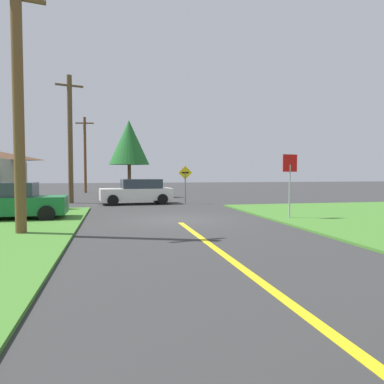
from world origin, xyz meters
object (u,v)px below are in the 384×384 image
(car_approaching_junction, at_px, (137,192))
(oak_tree_left, at_px, (129,143))
(parked_car_near_building, at_px, (11,202))
(utility_pole_mid, at_px, (70,138))
(direction_sign, at_px, (185,180))
(stop_sign, at_px, (290,174))
(utility_pole_near, at_px, (18,105))
(utility_pole_far, at_px, (85,154))

(car_approaching_junction, xyz_separation_m, oak_tree_left, (-0.19, 7.19, 3.74))
(parked_car_near_building, relative_size, utility_pole_mid, 0.53)
(direction_sign, height_order, oak_tree_left, oak_tree_left)
(utility_pole_mid, bearing_deg, oak_tree_left, 53.75)
(stop_sign, bearing_deg, car_approaching_junction, -70.79)
(oak_tree_left, bearing_deg, direction_sign, -66.18)
(car_approaching_junction, distance_m, utility_pole_mid, 5.78)
(utility_pole_near, distance_m, direction_sign, 13.84)
(car_approaching_junction, bearing_deg, stop_sign, 116.98)
(utility_pole_mid, bearing_deg, stop_sign, -47.22)
(utility_pole_far, relative_size, direction_sign, 3.06)
(stop_sign, distance_m, oak_tree_left, 18.00)
(utility_pole_near, height_order, utility_pole_mid, utility_pole_mid)
(parked_car_near_building, bearing_deg, stop_sign, -11.00)
(direction_sign, bearing_deg, car_approaching_junction, 174.09)
(utility_pole_near, distance_m, oak_tree_left, 19.24)
(car_approaching_junction, height_order, direction_sign, direction_sign)
(car_approaching_junction, height_order, utility_pole_near, utility_pole_near)
(parked_car_near_building, relative_size, utility_pole_far, 0.58)
(stop_sign, relative_size, parked_car_near_building, 0.64)
(car_approaching_junction, relative_size, direction_sign, 1.91)
(utility_pole_near, xyz_separation_m, utility_pole_far, (0.26, 26.30, -0.26))
(direction_sign, relative_size, oak_tree_left, 0.39)
(utility_pole_near, height_order, oak_tree_left, utility_pole_near)
(utility_pole_near, distance_m, utility_pole_far, 26.30)
(parked_car_near_building, bearing_deg, direction_sign, 37.44)
(stop_sign, relative_size, utility_pole_mid, 0.33)
(parked_car_near_building, xyz_separation_m, direction_sign, (8.97, 7.09, 0.74))
(car_approaching_junction, relative_size, oak_tree_left, 0.74)
(parked_car_near_building, relative_size, oak_tree_left, 0.69)
(parked_car_near_building, bearing_deg, car_approaching_junction, 50.87)
(parked_car_near_building, relative_size, direction_sign, 1.79)
(stop_sign, distance_m, parked_car_near_building, 12.08)
(car_approaching_junction, distance_m, oak_tree_left, 8.11)
(utility_pole_far, bearing_deg, oak_tree_left, -61.71)
(car_approaching_junction, height_order, utility_pole_mid, utility_pole_mid)
(utility_pole_near, height_order, direction_sign, utility_pole_near)
(utility_pole_near, relative_size, oak_tree_left, 1.29)
(direction_sign, xyz_separation_m, oak_tree_left, (-3.32, 7.52, 3.00))
(utility_pole_mid, bearing_deg, car_approaching_junction, -20.33)
(car_approaching_junction, relative_size, utility_pole_near, 0.58)
(parked_car_near_building, height_order, utility_pole_mid, utility_pole_mid)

